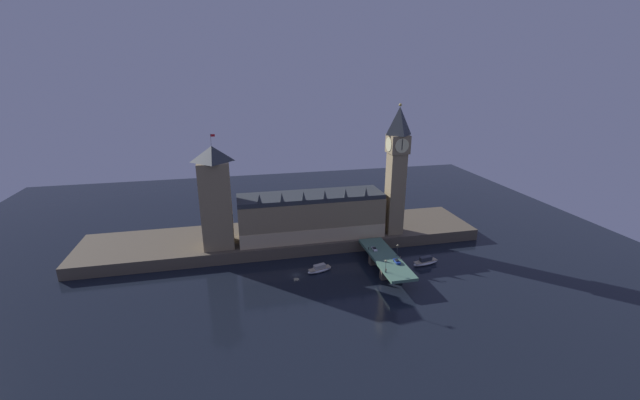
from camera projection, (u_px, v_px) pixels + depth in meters
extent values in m
plane|color=black|center=(296.00, 275.00, 189.86)|extent=(400.00, 400.00, 0.00)
cube|color=brown|center=(285.00, 237.00, 225.04)|extent=(220.00, 42.00, 6.33)
cube|color=#8E7A56|center=(311.00, 217.00, 216.55)|extent=(79.00, 21.97, 21.78)
cube|color=#D5B989|center=(315.00, 237.00, 208.42)|extent=(79.00, 0.20, 7.84)
cube|color=#2D3338|center=(311.00, 196.00, 212.78)|extent=(79.00, 20.21, 2.40)
cone|color=#2D3338|center=(259.00, 199.00, 197.14)|extent=(2.40, 2.40, 4.79)
cone|color=#2D3338|center=(282.00, 197.00, 199.48)|extent=(2.40, 2.40, 4.79)
cone|color=#2D3338|center=(304.00, 196.00, 201.83)|extent=(2.40, 2.40, 4.79)
cone|color=#2D3338|center=(325.00, 194.00, 204.18)|extent=(2.40, 2.40, 4.79)
cone|color=#2D3338|center=(346.00, 193.00, 206.52)|extent=(2.40, 2.40, 4.79)
cone|color=#2D3338|center=(366.00, 192.00, 208.87)|extent=(2.40, 2.40, 4.79)
cube|color=#8E7A56|center=(395.00, 194.00, 217.26)|extent=(8.75, 8.75, 45.91)
cube|color=#8E7A56|center=(398.00, 144.00, 208.60)|extent=(10.33, 10.33, 9.70)
cylinder|color=beige|center=(402.00, 146.00, 203.70)|extent=(7.63, 0.25, 7.63)
cylinder|color=beige|center=(394.00, 142.00, 213.51)|extent=(7.63, 0.25, 7.63)
cylinder|color=beige|center=(407.00, 144.00, 209.70)|extent=(0.25, 7.63, 7.63)
cylinder|color=beige|center=(389.00, 144.00, 207.50)|extent=(0.25, 7.63, 7.63)
cube|color=black|center=(402.00, 145.00, 203.35)|extent=(0.36, 0.10, 5.72)
pyramid|color=#2D3338|center=(399.00, 121.00, 204.81)|extent=(10.33, 10.33, 14.67)
sphere|color=gold|center=(400.00, 105.00, 202.28)|extent=(1.60, 1.60, 1.60)
cube|color=#8E7A56|center=(216.00, 205.00, 200.37)|extent=(15.28, 15.28, 45.22)
pyramid|color=#2D3338|center=(212.00, 154.00, 192.13)|extent=(15.58, 15.58, 7.72)
cylinder|color=#99999E|center=(211.00, 140.00, 189.99)|extent=(0.24, 0.24, 6.00)
cube|color=red|center=(213.00, 135.00, 189.57)|extent=(2.00, 0.08, 1.20)
cube|color=#4C7560|center=(386.00, 258.00, 192.24)|extent=(12.71, 46.00, 1.40)
cube|color=brown|center=(391.00, 272.00, 186.28)|extent=(10.81, 3.20, 5.97)
cube|color=brown|center=(380.00, 258.00, 200.50)|extent=(10.81, 3.20, 5.97)
cube|color=white|center=(374.00, 249.00, 199.14)|extent=(1.88, 4.42, 0.72)
cube|color=black|center=(374.00, 248.00, 198.96)|extent=(1.55, 1.99, 0.45)
cylinder|color=black|center=(372.00, 248.00, 200.29)|extent=(0.22, 0.64, 0.64)
cylinder|color=black|center=(375.00, 248.00, 200.67)|extent=(0.22, 0.64, 0.64)
cylinder|color=black|center=(374.00, 251.00, 197.75)|extent=(0.22, 0.64, 0.64)
cylinder|color=black|center=(377.00, 250.00, 198.13)|extent=(0.22, 0.64, 0.64)
cube|color=navy|center=(397.00, 261.00, 185.85)|extent=(1.97, 4.77, 0.94)
cube|color=black|center=(397.00, 260.00, 185.63)|extent=(1.61, 2.14, 0.45)
cylinder|color=black|center=(400.00, 263.00, 184.77)|extent=(0.22, 0.64, 0.64)
cylinder|color=black|center=(396.00, 264.00, 184.38)|extent=(0.22, 0.64, 0.64)
cylinder|color=black|center=(397.00, 260.00, 187.51)|extent=(0.22, 0.64, 0.64)
cylinder|color=black|center=(394.00, 261.00, 187.12)|extent=(0.22, 0.64, 0.64)
cylinder|color=black|center=(386.00, 271.00, 177.29)|extent=(0.28, 0.28, 0.85)
cylinder|color=brown|center=(386.00, 270.00, 177.05)|extent=(0.38, 0.38, 0.71)
sphere|color=tan|center=(386.00, 269.00, 176.90)|extent=(0.23, 0.23, 0.23)
cylinder|color=black|center=(400.00, 259.00, 188.82)|extent=(0.28, 0.28, 0.83)
cylinder|color=#47384C|center=(400.00, 258.00, 188.58)|extent=(0.38, 0.38, 0.69)
sphere|color=tan|center=(400.00, 257.00, 188.44)|extent=(0.22, 0.22, 0.22)
cylinder|color=black|center=(369.00, 249.00, 199.25)|extent=(0.28, 0.28, 0.81)
cylinder|color=black|center=(369.00, 248.00, 199.02)|extent=(0.38, 0.38, 0.68)
sphere|color=tan|center=(369.00, 247.00, 198.88)|extent=(0.22, 0.22, 0.22)
cylinder|color=#2D3333|center=(385.00, 272.00, 177.05)|extent=(0.56, 0.56, 0.50)
cylinder|color=#2D3333|center=(386.00, 266.00, 176.22)|extent=(0.18, 0.18, 4.87)
sphere|color=#F9E5A3|center=(386.00, 260.00, 175.29)|extent=(0.60, 0.60, 0.60)
sphere|color=#F9E5A3|center=(385.00, 261.00, 175.30)|extent=(0.44, 0.44, 0.44)
sphere|color=#F9E5A3|center=(387.00, 261.00, 175.49)|extent=(0.44, 0.44, 0.44)
cylinder|color=#2D3333|center=(397.00, 255.00, 193.19)|extent=(0.56, 0.56, 0.50)
cylinder|color=#2D3333|center=(397.00, 250.00, 192.39)|extent=(0.18, 0.18, 4.68)
sphere|color=#F9E5A3|center=(398.00, 245.00, 191.49)|extent=(0.60, 0.60, 0.60)
sphere|color=#F9E5A3|center=(397.00, 246.00, 191.50)|extent=(0.44, 0.44, 0.44)
sphere|color=#F9E5A3|center=(399.00, 246.00, 191.69)|extent=(0.44, 0.44, 0.44)
ellipsoid|color=white|center=(320.00, 270.00, 192.58)|extent=(13.39, 7.08, 1.92)
cube|color=tan|center=(320.00, 268.00, 192.31)|extent=(11.71, 5.94, 0.24)
cube|color=#B7B2A8|center=(320.00, 266.00, 191.97)|extent=(6.20, 3.81, 1.92)
ellipsoid|color=white|center=(425.00, 263.00, 199.63)|extent=(14.89, 6.47, 2.17)
cube|color=tan|center=(426.00, 261.00, 199.32)|extent=(13.05, 5.38, 0.24)
cube|color=#2D333D|center=(426.00, 259.00, 198.95)|extent=(6.82, 3.57, 2.17)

